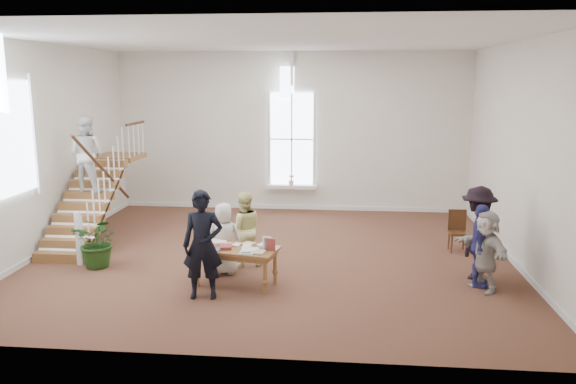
# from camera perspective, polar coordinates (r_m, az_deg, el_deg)

# --- Properties ---
(ground) EXTENTS (10.00, 10.00, 0.00)m
(ground) POSITION_cam_1_polar(r_m,az_deg,el_deg) (12.13, -1.50, -6.50)
(ground) COLOR #4F2D1F
(ground) RESTS_ON ground
(room_shell) EXTENTS (10.49, 10.00, 10.00)m
(room_shell) POSITION_cam_1_polar(r_m,az_deg,el_deg) (16.26, 0.36, -0.42)
(room_shell) COLOR beige
(room_shell) RESTS_ON ground
(staircase) EXTENTS (1.10, 4.10, 2.92)m
(staircase) POSITION_cam_1_polar(r_m,az_deg,el_deg) (13.66, -19.54, 1.86)
(staircase) COLOR brown
(staircase) RESTS_ON ground
(library_table) EXTENTS (1.63, 1.05, 0.77)m
(library_table) POSITION_cam_1_polar(r_m,az_deg,el_deg) (10.34, -5.29, -6.09)
(library_table) COLOR brown
(library_table) RESTS_ON ground
(police_officer) EXTENTS (0.74, 0.52, 1.89)m
(police_officer) POSITION_cam_1_polar(r_m,az_deg,el_deg) (9.73, -8.65, -5.33)
(police_officer) COLOR black
(police_officer) RESTS_ON ground
(elderly_woman) EXTENTS (0.72, 0.49, 1.40)m
(elderly_woman) POSITION_cam_1_polar(r_m,az_deg,el_deg) (10.95, -6.52, -4.72)
(elderly_woman) COLOR silver
(elderly_woman) RESTS_ON ground
(person_yellow) EXTENTS (0.87, 0.76, 1.53)m
(person_yellow) POSITION_cam_1_polar(r_m,az_deg,el_deg) (11.35, -4.52, -3.78)
(person_yellow) COLOR #F2EF97
(person_yellow) RESTS_ON ground
(woman_cluster_a) EXTENTS (0.56, 0.96, 1.53)m
(woman_cluster_a) POSITION_cam_1_polar(r_m,az_deg,el_deg) (10.77, 18.90, -5.19)
(woman_cluster_a) COLOR navy
(woman_cluster_a) RESTS_ON ground
(woman_cluster_b) EXTENTS (1.10, 1.32, 1.77)m
(woman_cluster_b) POSITION_cam_1_polar(r_m,az_deg,el_deg) (11.18, 18.70, -3.94)
(woman_cluster_b) COLOR black
(woman_cluster_b) RESTS_ON ground
(woman_cluster_c) EXTENTS (0.96, 1.42, 1.47)m
(woman_cluster_c) POSITION_cam_1_polar(r_m,az_deg,el_deg) (10.61, 19.43, -5.66)
(woman_cluster_c) COLOR #B4AAA2
(woman_cluster_c) RESTS_ON ground
(floor_plant) EXTENTS (1.02, 0.91, 1.06)m
(floor_plant) POSITION_cam_1_polar(r_m,az_deg,el_deg) (11.91, -18.68, -4.80)
(floor_plant) COLOR #1B3C13
(floor_plant) RESTS_ON ground
(side_chair) EXTENTS (0.40, 0.40, 0.91)m
(side_chair) POSITION_cam_1_polar(r_m,az_deg,el_deg) (12.92, 16.85, -3.57)
(side_chair) COLOR #37180F
(side_chair) RESTS_ON ground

